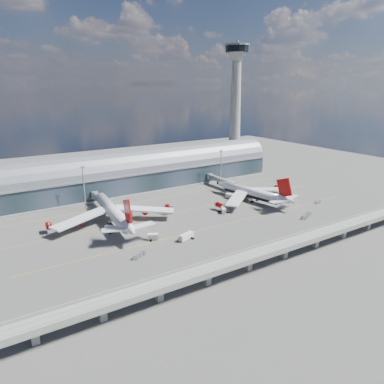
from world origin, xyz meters
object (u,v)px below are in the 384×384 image
cargo_train_0 (140,255)px  cargo_train_2 (318,202)px  control_tower (235,109)px  floodlight_mast_left (84,187)px  service_truck_3 (223,210)px  airliner_left (114,212)px  service_truck_0 (112,229)px  airliner_right (253,193)px  service_truck_1 (153,237)px  floodlight_mast_right (221,167)px  service_truck_2 (186,236)px  cargo_train_1 (307,215)px  service_truck_5 (127,215)px  service_truck_4 (230,196)px

cargo_train_0 → cargo_train_2: (125.00, 7.86, -0.07)m
control_tower → floodlight_mast_left: size_ratio=4.01×
control_tower → service_truck_3: (-71.06, -78.10, -50.16)m
cargo_train_0 → airliner_left: bearing=21.5°
airliner_left → floodlight_mast_left: bearing=105.7°
floodlight_mast_left → service_truck_0: 43.98m
airliner_right → service_truck_1: airliner_right is taller
control_tower → airliner_right: 93.95m
service_truck_0 → cargo_train_0: 33.59m
control_tower → floodlight_mast_left: (-135.00, -28.00, -38.00)m
floodlight_mast_right → cargo_train_2: 73.20m
service_truck_0 → service_truck_2: (25.69, -28.76, 0.05)m
control_tower → airliner_left: size_ratio=1.45×
service_truck_3 → cargo_train_2: bearing=13.4°
cargo_train_1 → service_truck_2: bearing=105.3°
service_truck_5 → cargo_train_1: (84.18, -53.25, -0.61)m
service_truck_3 → service_truck_4: bearing=74.1°
service_truck_2 → cargo_train_2: bearing=-105.6°
service_truck_4 → service_truck_5: size_ratio=0.83×
floodlight_mast_left → service_truck_4: floodlight_mast_left is taller
cargo_train_0 → control_tower: bearing=-23.3°
airliner_right → control_tower: bearing=50.6°
service_truck_5 → cargo_train_1: 99.61m
service_truck_2 → floodlight_mast_left: bearing=2.4°
floodlight_mast_right → airliner_right: floodlight_mast_right is taller
floodlight_mast_left → service_truck_1: floodlight_mast_left is taller
control_tower → service_truck_2: size_ratio=11.80×
cargo_train_2 → cargo_train_1: bearing=130.7°
floodlight_mast_right → cargo_train_2: (23.92, -68.00, -12.78)m
control_tower → floodlight_mast_left: control_tower is taller
service_truck_3 → service_truck_4: 28.63m
service_truck_4 → service_truck_5: service_truck_5 is taller
airliner_left → cargo_train_2: 124.33m
floodlight_mast_right → service_truck_3: 62.91m
floodlight_mast_right → service_truck_3: floodlight_mast_right is taller
airliner_left → service_truck_4: (79.57, 2.17, -4.68)m
service_truck_2 → service_truck_5: (-11.52, 43.25, 0.01)m
airliner_left → cargo_train_0: (-6.02, -43.51, -5.27)m
service_truck_3 → cargo_train_1: (34.22, -30.95, -0.49)m
service_truck_0 → service_truck_1: 23.67m
service_truck_2 → cargo_train_1: size_ratio=0.78×
service_truck_4 → service_truck_0: bearing=171.0°
control_tower → service_truck_1: bearing=-143.6°
service_truck_2 → service_truck_3: size_ratio=1.38×
airliner_right → cargo_train_0: bearing=-168.9°
control_tower → cargo_train_2: bearing=-96.6°
service_truck_2 → service_truck_3: 43.78m
airliner_left → cargo_train_0: airliner_left is taller
service_truck_1 → service_truck_3: size_ratio=0.87×
floodlight_mast_left → airliner_left: floodlight_mast_left is taller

